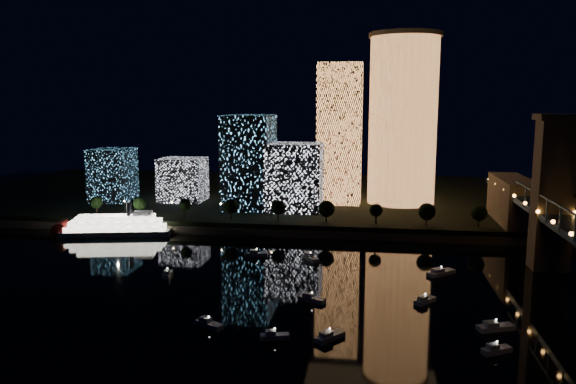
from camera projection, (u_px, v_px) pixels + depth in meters
name	position (u px, v px, depth m)	size (l,w,h in m)	color
ground	(338.00, 315.00, 142.88)	(520.00, 520.00, 0.00)	black
far_bank	(356.00, 199.00, 298.69)	(420.00, 160.00, 5.00)	black
seawall	(350.00, 235.00, 222.69)	(420.00, 6.00, 3.00)	#6B5E4C
tower_cylindrical	(403.00, 119.00, 267.23)	(34.00, 34.00, 80.34)	#FF9C51
tower_rectangular	(340.00, 134.00, 269.93)	(20.94, 20.94, 66.63)	#FF9C51
midrise_blocks	(227.00, 170.00, 262.96)	(113.98, 35.90, 42.72)	white
riverboat	(111.00, 226.00, 227.76)	(47.43, 18.85, 14.02)	silver
motorboats	(346.00, 295.00, 155.36)	(98.33, 72.71, 2.78)	silver
esplanade_trees	(299.00, 208.00, 230.20)	(165.82, 6.90, 8.95)	black
street_lamps	(271.00, 208.00, 238.14)	(132.70, 0.70, 5.65)	black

